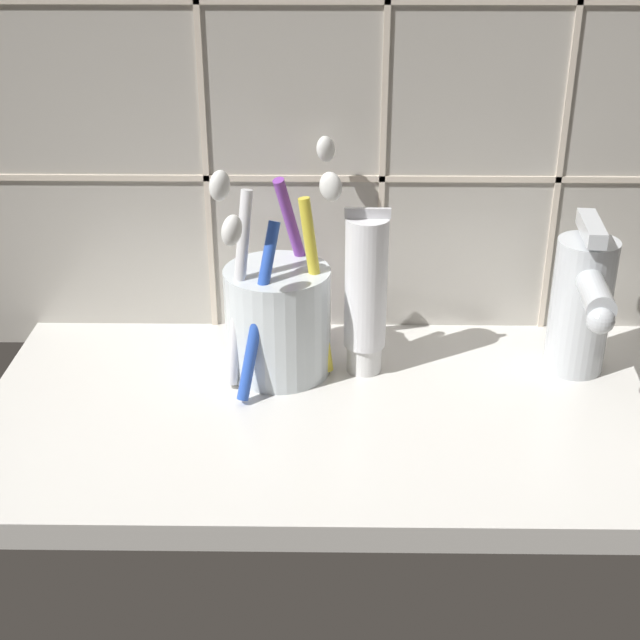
# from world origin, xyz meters

# --- Properties ---
(sink_counter) EXTENTS (0.58, 0.28, 0.02)m
(sink_counter) POSITION_xyz_m (0.00, 0.00, 0.01)
(sink_counter) COLOR silver
(sink_counter) RESTS_ON ground
(tile_wall_backsplash) EXTENTS (0.68, 0.02, 0.41)m
(tile_wall_backsplash) POSITION_xyz_m (0.00, 0.14, 0.21)
(tile_wall_backsplash) COLOR #B7B2A8
(tile_wall_backsplash) RESTS_ON ground
(toothbrush_cup) EXTENTS (0.10, 0.15, 0.18)m
(toothbrush_cup) POSITION_xyz_m (-0.07, 0.06, 0.07)
(toothbrush_cup) COLOR silver
(toothbrush_cup) RESTS_ON sink_counter
(toothpaste_tube) EXTENTS (0.03, 0.03, 0.14)m
(toothpaste_tube) POSITION_xyz_m (0.00, 0.06, 0.09)
(toothpaste_tube) COLOR white
(toothpaste_tube) RESTS_ON sink_counter
(sink_faucet) EXTENTS (0.05, 0.11, 0.13)m
(sink_faucet) POSITION_xyz_m (0.17, 0.06, 0.08)
(sink_faucet) COLOR silver
(sink_faucet) RESTS_ON sink_counter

